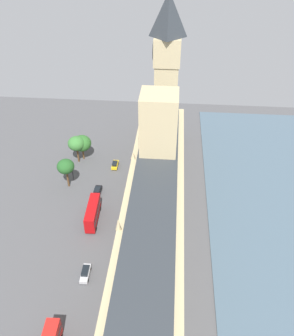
# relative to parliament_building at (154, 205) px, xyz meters

# --- Properties ---
(ground_plane) EXTENTS (149.79, 149.79, 0.00)m
(ground_plane) POSITION_rel_parliament_building_xyz_m (2.00, 1.82, -9.06)
(ground_plane) COLOR #4C4C4F
(parliament_building) EXTENTS (13.18, 79.79, 31.45)m
(parliament_building) POSITION_rel_parliament_building_xyz_m (0.00, 0.00, 0.00)
(parliament_building) COLOR tan
(parliament_building) RESTS_ON ground
(clock_tower) EXTENTS (8.34, 8.34, 47.94)m
(clock_tower) POSITION_rel_parliament_building_xyz_m (-0.53, -44.95, 15.70)
(clock_tower) COLOR tan
(clock_tower) RESTS_ON ground
(car_yellow_cab_under_trees) EXTENTS (1.88, 4.37, 1.74)m
(car_yellow_cab_under_trees) POSITION_rel_parliament_building_xyz_m (14.02, -26.36, -8.18)
(car_yellow_cab_under_trees) COLOR gold
(car_yellow_cab_under_trees) RESTS_ON ground
(car_black_leading) EXTENTS (2.00, 4.55, 1.74)m
(car_black_leading) POSITION_rel_parliament_building_xyz_m (16.97, -13.40, -8.17)
(car_black_leading) COLOR black
(car_black_leading) RESTS_ON ground
(double_decker_bus_opposite_hall) EXTENTS (3.04, 10.61, 4.75)m
(double_decker_bus_opposite_hall) POSITION_rel_parliament_building_xyz_m (15.89, -2.90, -6.43)
(double_decker_bus_opposite_hall) COLOR #B20C0F
(double_decker_bus_opposite_hall) RESTS_ON ground
(car_silver_trailing) EXTENTS (1.91, 4.84, 1.74)m
(car_silver_trailing) POSITION_rel_parliament_building_xyz_m (14.06, 14.02, -8.18)
(car_silver_trailing) COLOR #B7B7BC
(car_silver_trailing) RESTS_ON ground
(pedestrian_far_end) EXTENTS (0.63, 0.69, 1.66)m
(pedestrian_far_end) POSITION_rel_parliament_building_xyz_m (8.90, -29.49, -8.32)
(pedestrian_far_end) COLOR navy
(pedestrian_far_end) RESTS_ON ground
(plane_tree_kerbside) EXTENTS (4.88, 4.88, 9.10)m
(plane_tree_kerbside) POSITION_rel_parliament_building_xyz_m (25.97, -15.98, -2.11)
(plane_tree_kerbside) COLOR brown
(plane_tree_kerbside) RESTS_ON ground
(plane_tree_near_tower) EXTENTS (5.23, 5.23, 9.01)m
(plane_tree_near_tower) POSITION_rel_parliament_building_xyz_m (26.08, -28.35, -2.33)
(plane_tree_near_tower) COLOR brown
(plane_tree_near_tower) RESTS_ON ground
(plane_tree_corner) EXTENTS (5.85, 5.85, 8.32)m
(plane_tree_corner) POSITION_rel_parliament_building_xyz_m (24.85, -30.07, -3.25)
(plane_tree_corner) COLOR brown
(plane_tree_corner) RESTS_ON ground
(street_lamp_slot_10) EXTENTS (0.56, 0.56, 5.93)m
(street_lamp_slot_10) POSITION_rel_parliament_building_xyz_m (25.25, -18.73, -4.89)
(street_lamp_slot_10) COLOR black
(street_lamp_slot_10) RESTS_ON ground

